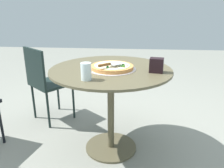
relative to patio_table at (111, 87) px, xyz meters
The scene contains 7 objects.
ground_plane 0.59m from the patio_table, ahead, with size 10.00×10.00×0.00m, color gray.
patio_table is the anchor object (origin of this frame).
pizza_on_tray 0.18m from the patio_table, 124.09° to the left, with size 0.38×0.38×0.05m.
pizza_server 0.23m from the patio_table, 90.41° to the left, with size 0.19×0.18×0.02m.
drinking_cup 0.40m from the patio_table, 65.81° to the left, with size 0.07×0.07×0.12m, color white.
napkin_dispenser 0.42m from the patio_table, 167.92° to the left, with size 0.10×0.07×0.11m, color black.
patio_chair_near 0.89m from the patio_table, 31.90° to the right, with size 0.53×0.53×0.83m.
Camera 1 is at (-0.17, 1.74, 1.23)m, focal length 35.95 mm.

